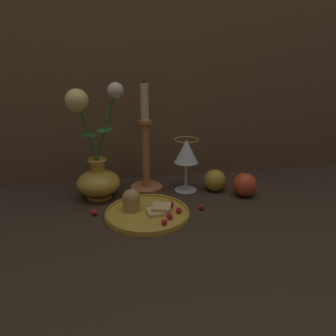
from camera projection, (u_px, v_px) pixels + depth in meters
ground_plane at (162, 204)px, 0.95m from camera, size 2.40×2.40×0.00m
vase at (96, 166)px, 0.96m from camera, size 0.16×0.13×0.34m
plate_with_pastries at (145, 211)px, 0.88m from camera, size 0.23×0.23×0.07m
wine_glass at (186, 153)px, 1.01m from camera, size 0.08×0.08×0.17m
candlestick at (146, 154)px, 1.02m from camera, size 0.10×0.10×0.34m
apple_beside_vase at (245, 185)px, 0.99m from camera, size 0.07×0.07×0.08m
apple_near_glass at (215, 180)px, 1.03m from camera, size 0.07×0.07×0.08m
berry_near_plate at (201, 207)px, 0.91m from camera, size 0.02×0.02×0.02m
berry_front_center at (94, 212)px, 0.88m from camera, size 0.02×0.02×0.02m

